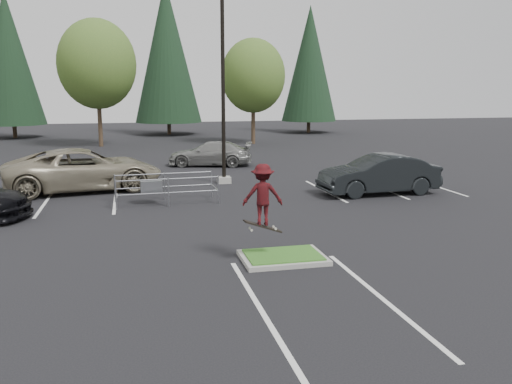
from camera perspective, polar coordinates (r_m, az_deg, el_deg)
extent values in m
plane|color=black|center=(14.48, 2.86, -7.14)|extent=(120.00, 120.00, 0.00)
cube|color=gray|center=(14.46, 2.86, -6.91)|extent=(2.20, 1.60, 0.12)
cube|color=#33611E|center=(14.44, 2.86, -6.63)|extent=(1.95, 1.35, 0.05)
cube|color=silver|center=(22.68, -14.60, -0.84)|extent=(0.12, 5.20, 0.01)
cube|color=silver|center=(22.92, -21.35, -1.12)|extent=(0.12, 5.20, 0.01)
cube|color=silver|center=(24.15, 7.25, 0.13)|extent=(0.12, 5.20, 0.01)
cube|color=silver|center=(25.21, 13.01, 0.39)|extent=(0.12, 5.20, 0.01)
cube|color=silver|center=(26.50, 18.27, 0.62)|extent=(0.12, 5.20, 0.01)
cube|color=silver|center=(11.43, 0.43, -12.15)|extent=(0.12, 6.00, 0.01)
cube|color=silver|center=(12.30, 12.97, -10.73)|extent=(0.12, 6.00, 0.01)
cube|color=gray|center=(25.96, -3.38, 1.28)|extent=(0.60, 0.60, 0.30)
cylinder|color=black|center=(25.60, -3.50, 12.05)|extent=(0.18, 0.18, 10.00)
cylinder|color=#38281C|center=(43.86, -16.09, 6.91)|extent=(0.32, 0.32, 3.50)
ellipsoid|color=#2D5720|center=(43.81, -16.41, 12.79)|extent=(5.89, 5.89, 6.77)
sphere|color=#2D5720|center=(43.47, -15.57, 11.88)|extent=(3.68, 3.68, 3.68)
sphere|color=#2D5720|center=(44.22, -17.01, 12.02)|extent=(4.05, 4.05, 4.05)
cylinder|color=#38281C|center=(44.23, -0.30, 7.07)|extent=(0.32, 0.32, 3.04)
ellipsoid|color=#2D5720|center=(44.14, -0.30, 12.15)|extent=(5.12, 5.12, 5.89)
sphere|color=#2D5720|center=(43.98, 0.56, 11.32)|extent=(3.20, 3.20, 3.20)
sphere|color=#2D5720|center=(44.42, -1.06, 11.52)|extent=(3.52, 3.52, 3.52)
cylinder|color=#38281C|center=(54.33, -24.05, 5.87)|extent=(0.36, 0.36, 1.20)
cone|color=black|center=(54.25, -24.59, 12.71)|extent=(5.72, 5.72, 11.80)
cylinder|color=#38281C|center=(54.00, -9.12, 6.65)|extent=(0.36, 0.36, 1.20)
cone|color=black|center=(53.97, -9.36, 14.34)|extent=(6.38, 6.38, 13.30)
cylinder|color=#38281C|center=(55.79, 5.55, 6.86)|extent=(0.36, 0.36, 1.20)
cone|color=black|center=(55.71, 5.67, 13.29)|extent=(5.50, 5.50, 11.30)
cylinder|color=gray|center=(20.84, -14.54, -0.30)|extent=(0.06, 0.06, 1.12)
cylinder|color=gray|center=(22.18, -14.63, 0.36)|extent=(0.06, 0.06, 1.12)
cylinder|color=gray|center=(20.96, -9.21, -0.02)|extent=(0.06, 0.06, 1.12)
cylinder|color=gray|center=(22.29, -9.62, 0.62)|extent=(0.06, 0.06, 1.12)
cylinder|color=gray|center=(21.26, -3.99, 0.25)|extent=(0.06, 0.06, 1.12)
cylinder|color=gray|center=(22.58, -4.70, 0.86)|extent=(0.06, 0.06, 1.12)
cylinder|color=gray|center=(20.96, -9.21, -0.09)|extent=(3.89, 0.23, 0.05)
cylinder|color=gray|center=(20.87, -9.25, 1.36)|extent=(3.89, 0.23, 0.05)
cylinder|color=gray|center=(22.30, -9.62, 0.56)|extent=(3.89, 0.23, 0.05)
cylinder|color=gray|center=(22.21, -9.66, 1.92)|extent=(3.89, 0.23, 0.05)
cube|color=gray|center=(21.55, -10.98, 0.60)|extent=(0.85, 0.54, 0.47)
cube|color=black|center=(14.12, 0.71, -3.63)|extent=(1.02, 0.39, 0.39)
cylinder|color=beige|center=(13.97, -0.46, -4.05)|extent=(0.06, 0.04, 0.06)
cylinder|color=beige|center=(14.17, -0.65, -3.83)|extent=(0.06, 0.04, 0.06)
cylinder|color=beige|center=(14.12, 2.08, -3.89)|extent=(0.06, 0.04, 0.06)
cylinder|color=beige|center=(14.32, 1.85, -3.68)|extent=(0.06, 0.04, 0.06)
imported|color=maroon|center=(13.94, 0.72, -0.28)|extent=(1.11, 0.75, 1.60)
imported|color=gray|center=(25.06, -17.72, 2.25)|extent=(7.13, 4.14, 1.87)
imported|color=black|center=(23.75, 12.80, 1.82)|extent=(5.18, 1.97, 1.69)
imported|color=gray|center=(31.79, -4.72, 4.04)|extent=(5.20, 3.19, 1.41)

